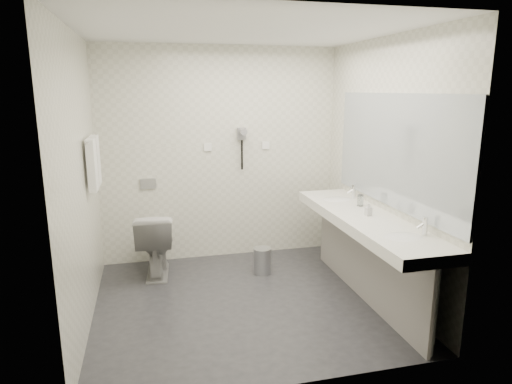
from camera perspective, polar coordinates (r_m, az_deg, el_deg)
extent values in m
plane|color=#2B2B30|center=(4.46, -1.45, -13.80)|extent=(2.80, 2.80, 0.00)
plane|color=white|center=(4.01, -1.67, 20.00)|extent=(2.80, 2.80, 0.00)
plane|color=silver|center=(5.31, -4.55, 4.72)|extent=(2.80, 0.00, 2.80)
plane|color=silver|center=(2.83, 4.06, -2.61)|extent=(2.80, 0.00, 2.80)
plane|color=silver|center=(4.00, -21.53, 1.14)|extent=(0.00, 2.60, 2.60)
plane|color=silver|center=(4.56, 15.94, 2.88)|extent=(0.00, 2.60, 2.60)
cube|color=white|center=(4.35, 13.71, -3.52)|extent=(0.55, 2.20, 0.10)
cube|color=gray|center=(4.50, 13.71, -8.69)|extent=(0.03, 2.15, 0.75)
cylinder|color=silver|center=(3.71, 21.70, -14.11)|extent=(0.06, 0.06, 0.75)
cylinder|color=silver|center=(5.40, 8.94, -4.81)|extent=(0.06, 0.06, 0.75)
cube|color=#B2BCC6|center=(4.35, 17.23, 5.01)|extent=(0.02, 2.20, 1.05)
ellipsoid|color=white|center=(3.81, 18.23, -5.65)|extent=(0.40, 0.31, 0.05)
ellipsoid|color=white|center=(4.91, 10.27, -1.08)|extent=(0.40, 0.31, 0.05)
cylinder|color=silver|center=(3.89, 20.77, -4.09)|extent=(0.04, 0.04, 0.15)
cylinder|color=silver|center=(4.97, 12.37, 0.07)|extent=(0.04, 0.04, 0.15)
imported|color=white|center=(4.32, 14.14, -2.16)|extent=(0.06, 0.06, 0.12)
imported|color=white|center=(4.45, 14.18, -1.97)|extent=(0.07, 0.07, 0.08)
cylinder|color=silver|center=(4.66, 13.19, -1.10)|extent=(0.07, 0.07, 0.11)
cylinder|color=silver|center=(4.67, 13.17, -1.03)|extent=(0.06, 0.06, 0.11)
imported|color=white|center=(5.07, -12.69, -6.36)|extent=(0.46, 0.74, 0.72)
cube|color=#B2B5BA|center=(5.28, -13.59, 1.04)|extent=(0.18, 0.02, 0.12)
cylinder|color=#B2B5BA|center=(5.03, 0.81, -8.83)|extent=(0.25, 0.25, 0.28)
cylinder|color=#B2B5BA|center=(4.98, 0.82, -7.26)|extent=(0.20, 0.20, 0.02)
cylinder|color=silver|center=(4.49, -20.33, 6.31)|extent=(0.02, 0.62, 0.02)
cube|color=white|center=(4.38, -20.17, 3.27)|extent=(0.07, 0.24, 0.48)
cube|color=white|center=(4.66, -19.82, 3.82)|extent=(0.07, 0.24, 0.48)
cube|color=gray|center=(5.30, -1.85, 7.45)|extent=(0.10, 0.04, 0.14)
cylinder|color=gray|center=(5.23, -1.70, 7.71)|extent=(0.08, 0.14, 0.08)
cylinder|color=black|center=(5.32, -1.80, 4.76)|extent=(0.02, 0.02, 0.35)
cube|color=white|center=(5.27, -6.16, 5.71)|extent=(0.09, 0.02, 0.09)
cube|color=white|center=(5.40, 1.25, 5.96)|extent=(0.09, 0.02, 0.09)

